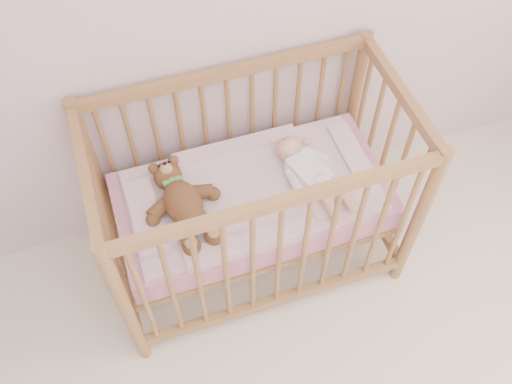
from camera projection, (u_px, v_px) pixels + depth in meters
name	position (u px, v px, depth m)	size (l,w,h in m)	color
crib	(253.00, 199.00, 2.59)	(1.36, 0.76, 1.00)	#9D6842
mattress	(253.00, 201.00, 2.60)	(1.22, 0.62, 0.13)	pink
blanket	(252.00, 191.00, 2.54)	(1.10, 0.58, 0.06)	pink
baby	(309.00, 170.00, 2.52)	(0.25, 0.52, 0.12)	white
teddy_bear	(183.00, 202.00, 2.40)	(0.35, 0.50, 0.14)	brown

